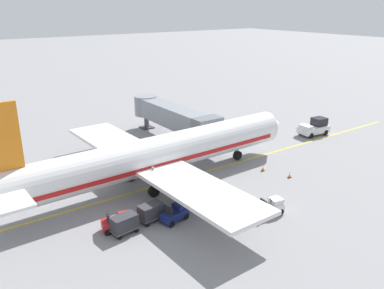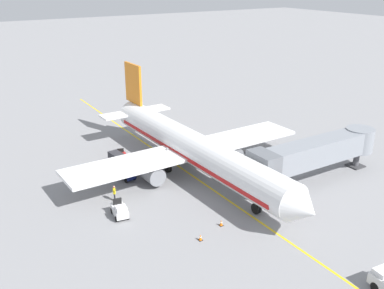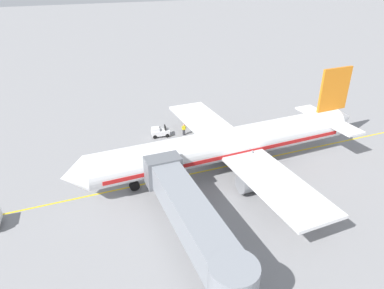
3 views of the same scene
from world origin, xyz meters
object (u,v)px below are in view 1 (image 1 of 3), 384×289
(parked_airliner, at_px, (155,155))
(baggage_cart_second_in_train, at_px, (124,223))
(baggage_tug_spare, at_px, (118,222))
(baggage_cart_front, at_px, (151,211))
(pushback_tractor, at_px, (314,127))
(baggage_tug_lead, at_px, (270,207))
(baggage_tug_trailing, at_px, (175,213))
(ground_crew_wing_walker, at_px, (236,212))
(jet_bridge, at_px, (172,116))
(safety_cone_nose_left, at_px, (290,175))
(safety_cone_nose_right, at_px, (263,168))

(parked_airliner, bearing_deg, baggage_cart_second_in_train, -46.16)
(baggage_tug_spare, relative_size, baggage_cart_front, 0.92)
(pushback_tractor, bearing_deg, baggage_tug_spare, -78.11)
(baggage_tug_lead, height_order, baggage_tug_trailing, same)
(baggage_tug_trailing, xyz_separation_m, ground_crew_wing_walker, (3.13, 4.14, 0.24))
(parked_airliner, bearing_deg, baggage_tug_spare, -50.38)
(baggage_tug_spare, xyz_separation_m, baggage_cart_front, (0.34, 2.91, 0.24))
(jet_bridge, distance_m, baggage_tug_lead, 22.73)
(baggage_tug_trailing, distance_m, safety_cone_nose_left, 15.03)
(baggage_cart_front, height_order, safety_cone_nose_left, baggage_cart_front)
(pushback_tractor, xyz_separation_m, baggage_tug_trailing, (8.61, -29.27, -0.39))
(baggage_tug_trailing, bearing_deg, safety_cone_nose_right, 103.81)
(jet_bridge, bearing_deg, safety_cone_nose_left, 11.23)
(baggage_cart_second_in_train, distance_m, ground_crew_wing_walker, 9.41)
(parked_airliner, distance_m, baggage_cart_front, 7.85)
(baggage_tug_spare, bearing_deg, baggage_cart_front, 83.29)
(baggage_tug_lead, bearing_deg, baggage_tug_trailing, -117.96)
(baggage_cart_second_in_train, bearing_deg, ground_crew_wing_walker, 65.94)
(jet_bridge, distance_m, pushback_tractor, 20.36)
(baggage_cart_front, bearing_deg, pushback_tractor, 103.56)
(baggage_tug_lead, distance_m, safety_cone_nose_left, 8.77)
(baggage_tug_lead, distance_m, baggage_cart_front, 10.51)
(baggage_tug_spare, xyz_separation_m, safety_cone_nose_left, (1.02, 19.66, -0.42))
(parked_airliner, relative_size, jet_bridge, 2.12)
(baggage_tug_lead, bearing_deg, baggage_cart_front, -119.00)
(safety_cone_nose_left, bearing_deg, parked_airliner, -118.87)
(parked_airliner, bearing_deg, pushback_tractor, 92.66)
(parked_airliner, xyz_separation_m, baggage_tug_spare, (5.89, -7.12, -2.47))
(pushback_tractor, relative_size, ground_crew_wing_walker, 2.72)
(baggage_tug_trailing, relative_size, ground_crew_wing_walker, 1.60)
(baggage_tug_spare, xyz_separation_m, safety_cone_nose_right, (-1.96, 18.63, -0.42))
(baggage_tug_lead, distance_m, ground_crew_wing_walker, 3.43)
(baggage_cart_second_in_train, height_order, safety_cone_nose_left, baggage_cart_second_in_train)
(baggage_cart_second_in_train, bearing_deg, baggage_tug_lead, 68.60)
(safety_cone_nose_right, bearing_deg, parked_airliner, -108.86)
(parked_airliner, xyz_separation_m, baggage_cart_front, (6.24, -4.21, -2.24))
(safety_cone_nose_left, bearing_deg, baggage_cart_front, -92.32)
(baggage_tug_lead, bearing_deg, baggage_cart_second_in_train, -111.40)
(baggage_tug_spare, distance_m, safety_cone_nose_left, 19.69)
(baggage_tug_lead, xyz_separation_m, ground_crew_wing_walker, (-0.83, -3.32, 0.24))
(jet_bridge, relative_size, baggage_cart_front, 5.95)
(baggage_cart_front, xyz_separation_m, safety_cone_nose_right, (-2.30, 15.72, -0.66))
(safety_cone_nose_left, distance_m, safety_cone_nose_right, 3.16)
(baggage_cart_front, bearing_deg, safety_cone_nose_left, 87.68)
(parked_airliner, xyz_separation_m, baggage_cart_second_in_train, (6.66, -6.94, -2.24))
(baggage_tug_lead, bearing_deg, jet_bridge, 169.71)
(baggage_tug_spare, height_order, safety_cone_nose_left, baggage_tug_spare)
(baggage_cart_front, relative_size, safety_cone_nose_right, 5.02)
(jet_bridge, bearing_deg, parked_airliner, -39.66)
(ground_crew_wing_walker, bearing_deg, jet_bridge, 161.02)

